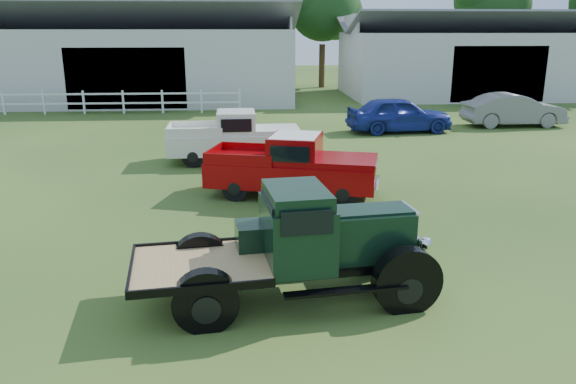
{
  "coord_description": "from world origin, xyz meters",
  "views": [
    {
      "loc": [
        -0.57,
        -9.63,
        4.2
      ],
      "look_at": [
        0.2,
        1.2,
        1.05
      ],
      "focal_mm": 35.0,
      "sensor_mm": 36.0,
      "label": 1
    }
  ],
  "objects_px": {
    "vintage_flatbed": "(291,245)",
    "misc_car_grey": "(514,110)",
    "white_pickup": "(234,137)",
    "misc_car_blue": "(399,114)",
    "red_pickup": "(292,165)"
  },
  "relations": [
    {
      "from": "vintage_flatbed",
      "to": "misc_car_grey",
      "type": "xyz_separation_m",
      "value": [
        11.26,
        16.14,
        -0.2
      ]
    },
    {
      "from": "white_pickup",
      "to": "red_pickup",
      "type": "bearing_deg",
      "value": -70.42
    },
    {
      "from": "red_pickup",
      "to": "vintage_flatbed",
      "type": "bearing_deg",
      "value": -79.4
    },
    {
      "from": "vintage_flatbed",
      "to": "misc_car_blue",
      "type": "relative_size",
      "value": 1.07
    },
    {
      "from": "white_pickup",
      "to": "misc_car_blue",
      "type": "height_order",
      "value": "white_pickup"
    },
    {
      "from": "white_pickup",
      "to": "misc_car_grey",
      "type": "relative_size",
      "value": 1.0
    },
    {
      "from": "red_pickup",
      "to": "misc_car_blue",
      "type": "bearing_deg",
      "value": 75.45
    },
    {
      "from": "misc_car_grey",
      "to": "white_pickup",
      "type": "bearing_deg",
      "value": 115.7
    },
    {
      "from": "misc_car_blue",
      "to": "white_pickup",
      "type": "bearing_deg",
      "value": 121.53
    },
    {
      "from": "red_pickup",
      "to": "misc_car_grey",
      "type": "relative_size",
      "value": 1.02
    },
    {
      "from": "misc_car_blue",
      "to": "misc_car_grey",
      "type": "bearing_deg",
      "value": -83.79
    },
    {
      "from": "white_pickup",
      "to": "misc_car_grey",
      "type": "xyz_separation_m",
      "value": [
        12.38,
        6.17,
        -0.09
      ]
    },
    {
      "from": "red_pickup",
      "to": "white_pickup",
      "type": "relative_size",
      "value": 1.01
    },
    {
      "from": "misc_car_grey",
      "to": "vintage_flatbed",
      "type": "bearing_deg",
      "value": 144.29
    },
    {
      "from": "misc_car_blue",
      "to": "red_pickup",
      "type": "bearing_deg",
      "value": 145.23
    }
  ]
}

